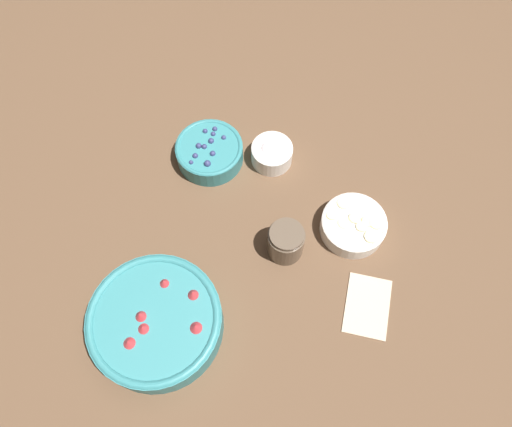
{
  "coord_description": "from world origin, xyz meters",
  "views": [
    {
      "loc": [
        0.43,
        0.0,
        1.02
      ],
      "look_at": [
        -0.04,
        -0.02,
        0.04
      ],
      "focal_mm": 35.0,
      "sensor_mm": 36.0,
      "label": 1
    }
  ],
  "objects_px": {
    "jar_chocolate": "(285,242)",
    "bowl_blueberries": "(209,151)",
    "bowl_cream": "(271,152)",
    "bowl_bananas": "(353,225)",
    "bowl_strawberries": "(155,321)"
  },
  "relations": [
    {
      "from": "bowl_cream",
      "to": "jar_chocolate",
      "type": "xyz_separation_m",
      "value": [
        0.23,
        0.03,
        0.01
      ]
    },
    {
      "from": "bowl_blueberries",
      "to": "jar_chocolate",
      "type": "bearing_deg",
      "value": 38.64
    },
    {
      "from": "bowl_strawberries",
      "to": "bowl_blueberries",
      "type": "height_order",
      "value": "bowl_strawberries"
    },
    {
      "from": "bowl_strawberries",
      "to": "bowl_cream",
      "type": "bearing_deg",
      "value": 151.89
    },
    {
      "from": "bowl_cream",
      "to": "jar_chocolate",
      "type": "height_order",
      "value": "jar_chocolate"
    },
    {
      "from": "jar_chocolate",
      "to": "bowl_blueberries",
      "type": "bearing_deg",
      "value": -141.36
    },
    {
      "from": "bowl_strawberries",
      "to": "bowl_cream",
      "type": "relative_size",
      "value": 2.73
    },
    {
      "from": "bowl_blueberries",
      "to": "jar_chocolate",
      "type": "distance_m",
      "value": 0.29
    },
    {
      "from": "bowl_strawberries",
      "to": "bowl_blueberries",
      "type": "bearing_deg",
      "value": 169.91
    },
    {
      "from": "bowl_strawberries",
      "to": "bowl_bananas",
      "type": "xyz_separation_m",
      "value": [
        -0.23,
        0.4,
        -0.02
      ]
    },
    {
      "from": "bowl_blueberries",
      "to": "bowl_bananas",
      "type": "distance_m",
      "value": 0.37
    },
    {
      "from": "bowl_blueberries",
      "to": "jar_chocolate",
      "type": "relative_size",
      "value": 1.81
    },
    {
      "from": "bowl_bananas",
      "to": "bowl_cream",
      "type": "height_order",
      "value": "bowl_cream"
    },
    {
      "from": "bowl_bananas",
      "to": "jar_chocolate",
      "type": "distance_m",
      "value": 0.16
    },
    {
      "from": "bowl_blueberries",
      "to": "bowl_cream",
      "type": "xyz_separation_m",
      "value": [
        -0.0,
        0.15,
        0.0
      ]
    }
  ]
}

